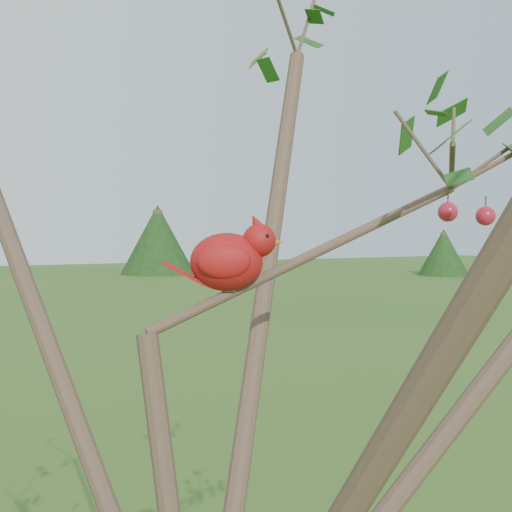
# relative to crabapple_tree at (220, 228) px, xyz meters

# --- Properties ---
(crabapple_tree) EXTENTS (2.35, 2.05, 2.95)m
(crabapple_tree) POSITION_rel_crabapple_tree_xyz_m (0.00, 0.00, 0.00)
(crabapple_tree) COLOR #3E2A21
(crabapple_tree) RESTS_ON ground
(cardinal) EXTENTS (0.20, 0.14, 0.14)m
(cardinal) POSITION_rel_crabapple_tree_xyz_m (0.07, 0.11, -0.05)
(cardinal) COLOR #A90E16
(cardinal) RESTS_ON ground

